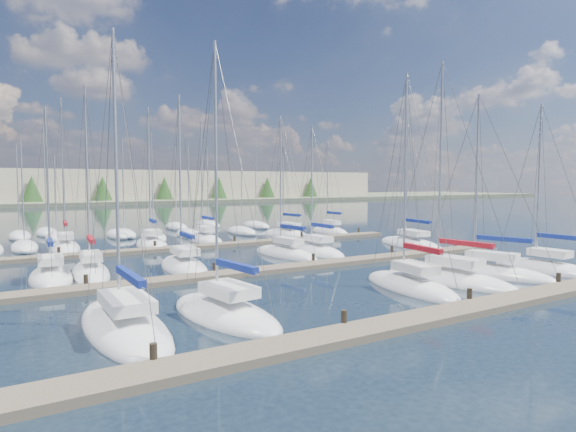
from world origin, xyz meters
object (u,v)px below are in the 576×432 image
sailboat_h (51,277)px  sailboat_k (285,254)px  sailboat_b (124,327)px  sailboat_c (225,313)px  sailboat_n (66,248)px  sailboat_m (410,244)px  sailboat_f (485,272)px  sailboat_p (205,239)px  sailboat_l (316,251)px  sailboat_o (152,244)px  sailboat_r (330,231)px  sailboat_q (287,235)px  sailboat_g (544,269)px  sailboat_j (184,266)px  sailboat_i (91,273)px  sailboat_e (448,279)px  sailboat_d (410,286)px

sailboat_h → sailboat_k: bearing=6.2°
sailboat_b → sailboat_c: 4.42m
sailboat_k → sailboat_n: size_ratio=0.85×
sailboat_m → sailboat_f: sailboat_m is taller
sailboat_c → sailboat_f: bearing=-6.3°
sailboat_p → sailboat_l: bearing=-67.8°
sailboat_o → sailboat_p: sailboat_o is taller
sailboat_b → sailboat_m: bearing=23.8°
sailboat_p → sailboat_r: bearing=0.8°
sailboat_o → sailboat_m: 25.32m
sailboat_q → sailboat_c: size_ratio=0.86×
sailboat_o → sailboat_g: 34.05m
sailboat_m → sailboat_f: (-6.57, -13.26, 0.01)m
sailboat_l → sailboat_h: bearing=-177.6°
sailboat_p → sailboat_f: sailboat_p is taller
sailboat_o → sailboat_n: sailboat_n is taller
sailboat_o → sailboat_f: bearing=-53.8°
sailboat_j → sailboat_n: 16.23m
sailboat_c → sailboat_f: size_ratio=1.04×
sailboat_l → sailboat_i: bearing=-178.3°
sailboat_b → sailboat_e: (19.62, -0.26, 0.01)m
sailboat_h → sailboat_r: bearing=27.1°
sailboat_j → sailboat_m: sailboat_j is taller
sailboat_i → sailboat_e: 23.30m
sailboat_b → sailboat_r: bearing=41.8°
sailboat_j → sailboat_k: bearing=12.6°
sailboat_p → sailboat_c: size_ratio=1.00×
sailboat_m → sailboat_c: sailboat_c is taller
sailboat_h → sailboat_d: bearing=-34.5°
sailboat_p → sailboat_k: bearing=-80.0°
sailboat_h → sailboat_j: (8.55, -0.52, 0.00)m
sailboat_q → sailboat_c: (-19.75, -27.16, 0.01)m
sailboat_b → sailboat_e: size_ratio=0.92×
sailboat_h → sailboat_i: bearing=11.1°
sailboat_d → sailboat_f: size_ratio=1.03×
sailboat_l → sailboat_n: 23.01m
sailboat_o → sailboat_k: bearing=-51.3°
sailboat_k → sailboat_c: size_ratio=0.94×
sailboat_h → sailboat_f: 28.36m
sailboat_d → sailboat_f: (7.50, 0.53, -0.00)m
sailboat_j → sailboat_f: bearing=-33.1°
sailboat_g → sailboat_k: bearing=125.4°
sailboat_p → sailboat_j: size_ratio=1.01×
sailboat_o → sailboat_c: size_ratio=1.07×
sailboat_o → sailboat_b: size_ratio=1.07×
sailboat_l → sailboat_r: size_ratio=0.98×
sailboat_r → sailboat_p: bearing=-178.7°
sailboat_b → sailboat_r: 40.85m
sailboat_h → sailboat_e: 25.12m
sailboat_l → sailboat_g: (8.75, -15.34, 0.01)m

